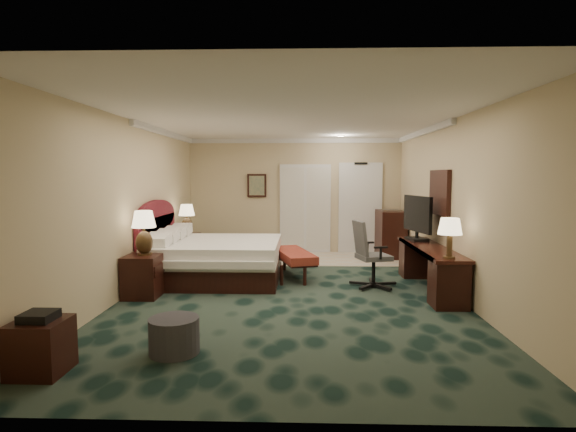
{
  "coord_description": "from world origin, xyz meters",
  "views": [
    {
      "loc": [
        0.18,
        -6.93,
        1.82
      ],
      "look_at": [
        -0.06,
        0.6,
        1.15
      ],
      "focal_mm": 28.0,
      "sensor_mm": 36.0,
      "label": 1
    }
  ],
  "objects_px": {
    "minibar": "(390,234)",
    "bed_bench": "(294,264)",
    "desk_chair": "(374,254)",
    "ottoman": "(174,335)",
    "tv": "(417,218)",
    "bed": "(218,260)",
    "side_table": "(40,347)",
    "nightstand_far": "(187,249)",
    "nightstand_near": "(143,276)",
    "lamp_far": "(187,219)",
    "desk": "(429,268)",
    "lamp_near": "(144,233)"
  },
  "relations": [
    {
      "from": "minibar",
      "to": "bed_bench",
      "type": "bearing_deg",
      "value": -135.11
    },
    {
      "from": "bed_bench",
      "to": "desk_chair",
      "type": "xyz_separation_m",
      "value": [
        1.32,
        -0.68,
        0.31
      ]
    },
    {
      "from": "ottoman",
      "to": "tv",
      "type": "relative_size",
      "value": 0.51
    },
    {
      "from": "bed",
      "to": "desk_chair",
      "type": "bearing_deg",
      "value": -10.37
    },
    {
      "from": "bed_bench",
      "to": "side_table",
      "type": "height_order",
      "value": "side_table"
    },
    {
      "from": "ottoman",
      "to": "nightstand_far",
      "type": "bearing_deg",
      "value": 102.95
    },
    {
      "from": "nightstand_near",
      "to": "ottoman",
      "type": "height_order",
      "value": "nightstand_near"
    },
    {
      "from": "nightstand_far",
      "to": "desk_chair",
      "type": "xyz_separation_m",
      "value": [
        3.59,
        -1.9,
        0.24
      ]
    },
    {
      "from": "lamp_far",
      "to": "nightstand_near",
      "type": "bearing_deg",
      "value": -90.05
    },
    {
      "from": "side_table",
      "to": "minibar",
      "type": "relative_size",
      "value": 0.48
    },
    {
      "from": "nightstand_near",
      "to": "desk",
      "type": "distance_m",
      "value": 4.48
    },
    {
      "from": "ottoman",
      "to": "desk_chair",
      "type": "distance_m",
      "value": 3.81
    },
    {
      "from": "nightstand_near",
      "to": "bed_bench",
      "type": "bearing_deg",
      "value": 31.58
    },
    {
      "from": "desk",
      "to": "desk_chair",
      "type": "relative_size",
      "value": 2.19
    },
    {
      "from": "nightstand_near",
      "to": "desk_chair",
      "type": "bearing_deg",
      "value": 11.11
    },
    {
      "from": "desk_chair",
      "to": "desk",
      "type": "bearing_deg",
      "value": -25.38
    },
    {
      "from": "minibar",
      "to": "desk",
      "type": "bearing_deg",
      "value": -89.12
    },
    {
      "from": "bed_bench",
      "to": "desk",
      "type": "distance_m",
      "value": 2.35
    },
    {
      "from": "tv",
      "to": "bed",
      "type": "bearing_deg",
      "value": 170.29
    },
    {
      "from": "desk_chair",
      "to": "minibar",
      "type": "distance_m",
      "value": 2.94
    },
    {
      "from": "nightstand_far",
      "to": "bed_bench",
      "type": "height_order",
      "value": "nightstand_far"
    },
    {
      "from": "bed_bench",
      "to": "ottoman",
      "type": "relative_size",
      "value": 2.73
    },
    {
      "from": "lamp_far",
      "to": "tv",
      "type": "xyz_separation_m",
      "value": [
        4.41,
        -1.36,
        0.16
      ]
    },
    {
      "from": "ottoman",
      "to": "desk_chair",
      "type": "bearing_deg",
      "value": 48.79
    },
    {
      "from": "bed",
      "to": "ottoman",
      "type": "distance_m",
      "value": 3.35
    },
    {
      "from": "desk_chair",
      "to": "bed",
      "type": "bearing_deg",
      "value": 154.36
    },
    {
      "from": "lamp_near",
      "to": "bed",
      "type": "bearing_deg",
      "value": 52.72
    },
    {
      "from": "tv",
      "to": "minibar",
      "type": "xyz_separation_m",
      "value": [
        -0.01,
        2.27,
        -0.57
      ]
    },
    {
      "from": "ottoman",
      "to": "minibar",
      "type": "height_order",
      "value": "minibar"
    },
    {
      "from": "ottoman",
      "to": "side_table",
      "type": "bearing_deg",
      "value": -154.83
    },
    {
      "from": "tv",
      "to": "desk_chair",
      "type": "xyz_separation_m",
      "value": [
        -0.83,
        -0.55,
        -0.54
      ]
    },
    {
      "from": "lamp_far",
      "to": "lamp_near",
      "type": "bearing_deg",
      "value": -89.56
    },
    {
      "from": "lamp_near",
      "to": "minibar",
      "type": "distance_m",
      "value": 5.62
    },
    {
      "from": "nightstand_near",
      "to": "lamp_far",
      "type": "relative_size",
      "value": 1.02
    },
    {
      "from": "lamp_far",
      "to": "minibar",
      "type": "xyz_separation_m",
      "value": [
        4.4,
        0.91,
        -0.4
      ]
    },
    {
      "from": "nightstand_far",
      "to": "lamp_far",
      "type": "bearing_deg",
      "value": 52.93
    },
    {
      "from": "lamp_near",
      "to": "nightstand_far",
      "type": "bearing_deg",
      "value": 90.64
    },
    {
      "from": "desk",
      "to": "lamp_far",
      "type": "bearing_deg",
      "value": 155.08
    },
    {
      "from": "lamp_near",
      "to": "nightstand_near",
      "type": "bearing_deg",
      "value": -132.53
    },
    {
      "from": "lamp_far",
      "to": "ottoman",
      "type": "xyz_separation_m",
      "value": [
        1.08,
        -4.76,
        -0.74
      ]
    },
    {
      "from": "side_table",
      "to": "minibar",
      "type": "xyz_separation_m",
      "value": [
        4.41,
        6.18,
        0.27
      ]
    },
    {
      "from": "lamp_near",
      "to": "bed_bench",
      "type": "relative_size",
      "value": 0.48
    },
    {
      "from": "nightstand_near",
      "to": "bed_bench",
      "type": "height_order",
      "value": "nightstand_near"
    },
    {
      "from": "lamp_near",
      "to": "desk",
      "type": "height_order",
      "value": "lamp_near"
    },
    {
      "from": "bed_bench",
      "to": "nightstand_near",
      "type": "bearing_deg",
      "value": -164.88
    },
    {
      "from": "bed_bench",
      "to": "ottoman",
      "type": "distance_m",
      "value": 3.72
    },
    {
      "from": "bed",
      "to": "desk_chair",
      "type": "height_order",
      "value": "desk_chair"
    },
    {
      "from": "side_table",
      "to": "minibar",
      "type": "bearing_deg",
      "value": 54.5
    },
    {
      "from": "nightstand_far",
      "to": "desk_chair",
      "type": "distance_m",
      "value": 4.07
    },
    {
      "from": "bed_bench",
      "to": "minibar",
      "type": "bearing_deg",
      "value": 28.43
    }
  ]
}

